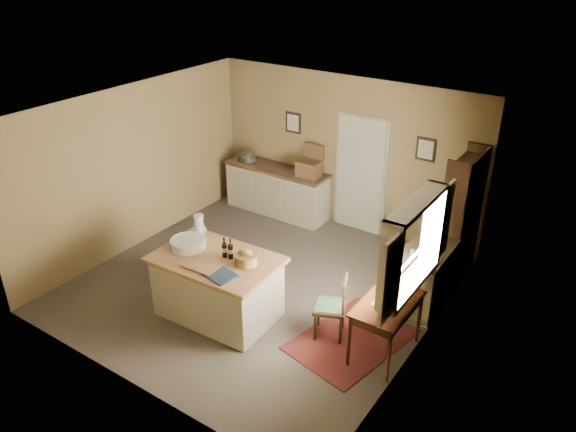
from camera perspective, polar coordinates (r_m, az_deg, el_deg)
name	(u,v)px	position (r m, az deg, el deg)	size (l,w,h in m)	color
ground	(260,285)	(8.54, -2.86, -7.05)	(5.00, 5.00, 0.00)	brown
wall_back	(344,153)	(9.82, 5.74, 6.37)	(5.00, 0.10, 2.70)	olive
wall_front	(118,288)	(6.33, -16.86, -7.03)	(5.00, 0.10, 2.70)	olive
wall_left	(135,168)	(9.48, -15.31, 4.76)	(0.10, 5.00, 2.70)	olive
wall_right	(428,256)	(6.83, 14.00, -3.96)	(0.10, 5.00, 2.70)	olive
ceiling	(255,111)	(7.39, -3.34, 10.62)	(5.00, 5.00, 0.00)	silver
door	(360,174)	(9.76, 7.38, 4.27)	(0.97, 0.06, 2.11)	beige
framed_prints	(355,135)	(9.59, 6.83, 8.16)	(2.82, 0.02, 0.38)	black
window	(417,246)	(6.59, 12.94, -3.03)	(0.25, 1.99, 1.12)	#C0B495
work_island	(217,285)	(7.74, -7.20, -6.95)	(1.70, 1.14, 1.20)	#C0B495
sideboard	(277,189)	(10.50, -1.09, 2.77)	(2.02, 0.58, 1.18)	#C0B495
rug	(352,339)	(7.56, 6.47, -12.35)	(1.10, 1.60, 0.01)	#501917
writing_desk	(387,309)	(7.01, 10.04, -9.29)	(0.60, 0.99, 0.82)	black
desk_chair	(330,307)	(7.36, 4.27, -9.22)	(0.41, 0.41, 0.87)	black
right_cabinet	(425,276)	(8.13, 13.76, -5.96)	(0.58, 1.05, 0.99)	#C0B495
shelving_unit	(464,218)	(8.63, 17.41, -0.22)	(0.35, 0.91, 2.03)	black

